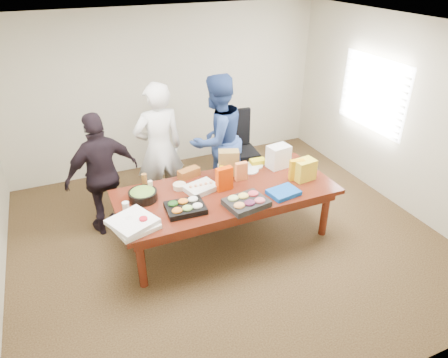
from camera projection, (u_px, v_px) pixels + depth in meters
name	position (u px, v px, depth m)	size (l,w,h in m)	color
floor	(226.00, 238.00, 5.54)	(5.50, 5.00, 0.02)	#47301E
ceiling	(227.00, 29.00, 4.21)	(5.50, 5.00, 0.02)	white
wall_back	(167.00, 90.00, 6.88)	(5.50, 0.04, 2.70)	beige
wall_front	(368.00, 284.00, 2.88)	(5.50, 0.04, 2.70)	beige
wall_right	(401.00, 115.00, 5.83)	(0.04, 5.00, 2.70)	beige
window_panel	(372.00, 94.00, 6.23)	(0.03, 1.40, 1.10)	white
window_blinds	(370.00, 94.00, 6.21)	(0.04, 1.36, 1.00)	beige
conference_table	(226.00, 214.00, 5.36)	(2.80, 1.20, 0.75)	#4C1C0F
office_chair	(241.00, 150.00, 6.62)	(0.58, 0.58, 1.15)	black
person_center	(159.00, 149.00, 5.74)	(0.71, 0.46, 1.94)	silver
person_right	(217.00, 140.00, 5.99)	(0.95, 0.74, 1.96)	navy
person_left	(103.00, 174.00, 5.32)	(1.00, 0.42, 1.71)	black
veggie_tray	(185.00, 208.00, 4.75)	(0.45, 0.35, 0.07)	black
fruit_tray	(246.00, 203.00, 4.84)	(0.49, 0.38, 0.07)	black
sheet_cake	(201.00, 188.00, 5.16)	(0.39, 0.29, 0.07)	silver
salad_bowl	(143.00, 196.00, 4.95)	(0.35, 0.35, 0.11)	black
chip_bag_blue	(284.00, 192.00, 5.07)	(0.37, 0.28, 0.06)	#0E4EB7
chip_bag_red	(224.00, 179.00, 5.11)	(0.21, 0.09, 0.31)	#D43700
chip_bag_yellow	(297.00, 170.00, 5.35)	(0.19, 0.08, 0.29)	#F3AB0B
chip_bag_orange	(241.00, 171.00, 5.35)	(0.16, 0.07, 0.25)	orange
mayo_jar	(221.00, 169.00, 5.53)	(0.09, 0.09, 0.14)	silver
mustard_bottle	(222.00, 173.00, 5.39)	(0.06, 0.06, 0.18)	#ECA300
dressing_bottle	(145.00, 181.00, 5.16)	(0.07, 0.07, 0.21)	brown
ranch_bottle	(151.00, 187.00, 5.05)	(0.06, 0.06, 0.18)	beige
banana_bunch	(258.00, 162.00, 5.79)	(0.22, 0.13, 0.07)	yellow
bread_loaf	(189.00, 173.00, 5.45)	(0.30, 0.13, 0.12)	brown
kraft_bag	(229.00, 163.00, 5.46)	(0.27, 0.16, 0.35)	olive
red_cup	(144.00, 223.00, 4.45)	(0.09, 0.09, 0.12)	red
clear_cup_a	(129.00, 221.00, 4.48)	(0.08, 0.08, 0.11)	white
clear_cup_b	(126.00, 207.00, 4.74)	(0.08, 0.08, 0.11)	white
pizza_box_lower	(134.00, 225.00, 4.47)	(0.44, 0.44, 0.05)	white
pizza_box_upper	(132.00, 222.00, 4.44)	(0.44, 0.44, 0.05)	white
plate_a	(254.00, 165.00, 5.75)	(0.25, 0.25, 0.01)	silver
plate_b	(250.00, 170.00, 5.63)	(0.25, 0.25, 0.02)	white
dip_bowl_a	(226.00, 178.00, 5.39)	(0.16, 0.16, 0.06)	#F9DFC5
dip_bowl_b	(180.00, 186.00, 5.19)	(0.17, 0.17, 0.07)	beige
grocery_bag_white	(278.00, 156.00, 5.66)	(0.30, 0.21, 0.32)	white
grocery_bag_yellow	(304.00, 170.00, 5.36)	(0.28, 0.19, 0.28)	yellow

